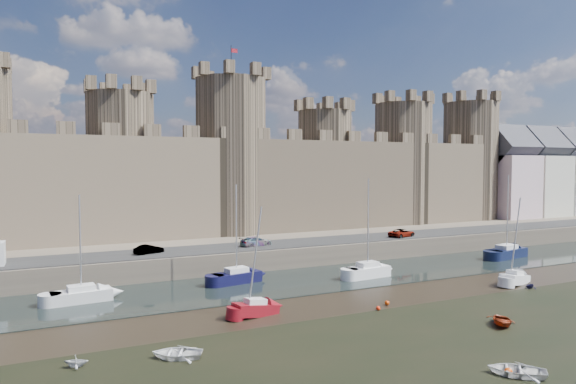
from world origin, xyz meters
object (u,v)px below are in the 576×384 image
object	(u,v)px
car_2	(256,241)
sailboat_4	(255,307)
sailboat_2	(368,270)
sailboat_3	(507,252)
sailboat_5	(515,278)
sailboat_0	(81,294)
car_3	(402,233)
sailboat_1	(237,276)
car_1	(149,249)

from	to	relation	value
car_2	sailboat_4	size ratio (longest dim) A/B	0.46
sailboat_2	sailboat_3	distance (m)	24.25
car_2	sailboat_2	world-z (taller)	sailboat_2
sailboat_4	sailboat_5	world-z (taller)	sailboat_5
car_2	sailboat_3	xyz separation A→B (m)	(32.91, -9.69, -2.26)
sailboat_0	sailboat_4	size ratio (longest dim) A/B	1.07
car_2	car_3	bearing A→B (deg)	-105.59
car_2	sailboat_1	xyz separation A→B (m)	(-5.49, -8.02, -2.29)
car_1	sailboat_5	xyz separation A→B (m)	(34.51, -20.92, -2.37)
car_3	sailboat_3	xyz separation A→B (m)	(11.32, -8.24, -2.24)
sailboat_2	sailboat_3	xyz separation A→B (m)	(24.16, 2.11, -0.02)
car_3	sailboat_0	xyz separation A→B (m)	(-42.62, -7.64, -2.32)
sailboat_0	sailboat_4	world-z (taller)	sailboat_0
car_3	sailboat_2	distance (m)	16.64
sailboat_4	car_1	bearing A→B (deg)	93.98
car_1	sailboat_5	distance (m)	40.42
sailboat_1	sailboat_3	world-z (taller)	sailboat_3
car_2	sailboat_1	bearing A→B (deg)	133.83
sailboat_4	sailboat_5	distance (m)	29.33
car_3	sailboat_5	size ratio (longest dim) A/B	0.46
sailboat_4	sailboat_1	bearing A→B (deg)	66.91
sailboat_0	sailboat_3	distance (m)	53.95
sailboat_4	car_3	bearing A→B (deg)	20.86
sailboat_0	sailboat_5	bearing A→B (deg)	-20.98
car_2	sailboat_3	distance (m)	34.38
sailboat_0	sailboat_1	xyz separation A→B (m)	(15.54, 1.06, 0.05)
sailboat_0	sailboat_2	distance (m)	29.91
sailboat_4	car_2	bearing A→B (deg)	57.01
car_1	sailboat_2	distance (m)	25.01
sailboat_2	sailboat_3	bearing A→B (deg)	-0.15
car_1	sailboat_2	xyz separation A→B (m)	(21.99, -11.70, -2.19)
car_2	sailboat_1	distance (m)	9.99
car_3	sailboat_1	distance (m)	27.97
sailboat_0	sailboat_2	bearing A→B (deg)	-10.43
sailboat_5	car_1	bearing A→B (deg)	130.02
car_3	sailboat_0	size ratio (longest dim) A/B	0.43
car_1	car_3	xyz separation A→B (m)	(34.84, -1.35, 0.04)
car_2	sailboat_5	bearing A→B (deg)	-146.42
car_1	sailboat_3	bearing A→B (deg)	-121.25
car_1	car_3	bearing A→B (deg)	-111.73
car_1	car_3	size ratio (longest dim) A/B	0.79
sailboat_0	sailboat_1	world-z (taller)	sailboat_1
car_1	sailboat_0	distance (m)	12.11
sailboat_1	sailboat_4	size ratio (longest dim) A/B	1.14
sailboat_1	sailboat_5	size ratio (longest dim) A/B	1.14
sailboat_5	sailboat_0	bearing A→B (deg)	145.49
sailboat_0	car_1	bearing A→B (deg)	43.87
car_3	sailboat_5	xyz separation A→B (m)	(-0.33, -19.57, -2.41)
car_3	sailboat_1	world-z (taller)	sailboat_1
sailboat_0	sailboat_4	bearing A→B (deg)	-44.62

